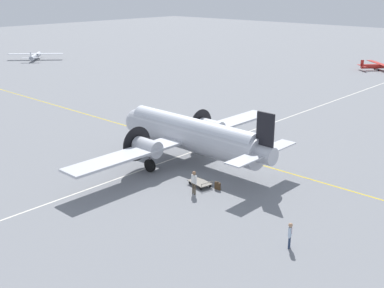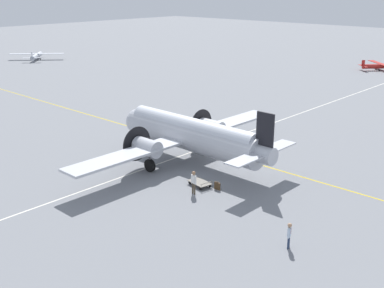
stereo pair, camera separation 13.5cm
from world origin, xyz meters
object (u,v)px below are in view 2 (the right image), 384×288
Objects in this scene: airliner_main at (188,134)px; light_aircraft_distant at (381,66)px; passenger_boarding at (194,180)px; crew_foreground at (289,233)px; light_aircraft_taxiing at (37,55)px; suitcase_near_door at (217,186)px; baggage_cart at (200,183)px.

airliner_main is 2.96× the size of light_aircraft_distant.
crew_foreground is at bearing -178.05° from passenger_boarding.
light_aircraft_distant is at bearing 176.12° from crew_foreground.
light_aircraft_taxiing is (-65.05, 23.07, -1.67)m from airliner_main.
crew_foreground is 9.40m from suitcase_near_door.
crew_foreground is at bearing -23.45° from suitcase_near_door.
crew_foreground is 10.61m from baggage_cart.
suitcase_near_door is at bearing -154.24° from baggage_cart.
suitcase_near_door is 63.03m from light_aircraft_distant.
passenger_boarding reaches higher than crew_foreground.
airliner_main reaches higher than passenger_boarding.
airliner_main reaches higher than baggage_cart.
light_aircraft_distant is at bearing -68.87° from baggage_cart.
airliner_main is 6.07m from baggage_cart.
passenger_boarding is at bearing -127.04° from light_aircraft_distant.
suitcase_near_door is 0.07× the size of light_aircraft_taxiing.
suitcase_near_door is 0.08× the size of light_aircraft_distant.
passenger_boarding is at bearing 136.77° from airliner_main.
baggage_cart is (4.45, -3.45, -2.26)m from airliner_main.
passenger_boarding reaches higher than baggage_cart.
light_aircraft_distant is 68.30m from light_aircraft_taxiing.
light_aircraft_taxiing is at bearing -9.99° from baggage_cart.
suitcase_near_door is (5.90, -3.07, -2.24)m from airliner_main.
crew_foreground is 0.81× the size of baggage_cart.
airliner_main reaches higher than suitcase_near_door.
light_aircraft_distant is at bearing 101.60° from suitcase_near_door.
light_aircraft_distant reaches higher than suitcase_near_door.
light_aircraft_distant is (-12.67, 61.74, 0.51)m from suitcase_near_door.
baggage_cart is 63.13m from light_aircraft_distant.
light_aircraft_distant reaches higher than passenger_boarding.
crew_foreground is at bearing -119.63° from light_aircraft_distant.
passenger_boarding is at bearing -158.68° from light_aircraft_taxiing.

